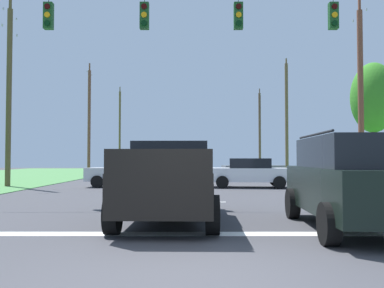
# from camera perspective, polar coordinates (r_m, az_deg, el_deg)

# --- Properties ---
(ground_plane) EXTENTS (120.00, 120.00, 0.00)m
(ground_plane) POSITION_cam_1_polar(r_m,az_deg,el_deg) (5.61, -0.49, -17.84)
(ground_plane) COLOR #3D3D42
(stop_bar_stripe) EXTENTS (15.17, 0.45, 0.01)m
(stop_bar_stripe) POSITION_cam_1_polar(r_m,az_deg,el_deg) (8.44, -0.23, -12.41)
(stop_bar_stripe) COLOR white
(stop_bar_stripe) RESTS_ON ground
(lane_dash_0) EXTENTS (2.50, 0.15, 0.01)m
(lane_dash_0) POSITION_cam_1_polar(r_m,az_deg,el_deg) (14.38, -0.03, -8.09)
(lane_dash_0) COLOR white
(lane_dash_0) RESTS_ON ground
(lane_dash_1) EXTENTS (2.50, 0.15, 0.01)m
(lane_dash_1) POSITION_cam_1_polar(r_m,az_deg,el_deg) (21.86, 0.07, -6.00)
(lane_dash_1) COLOR white
(lane_dash_1) RESTS_ON ground
(lane_dash_2) EXTENTS (2.50, 0.15, 0.01)m
(lane_dash_2) POSITION_cam_1_polar(r_m,az_deg,el_deg) (29.79, 0.12, -4.93)
(lane_dash_2) COLOR white
(lane_dash_2) RESTS_ON ground
(lane_dash_3) EXTENTS (2.50, 0.15, 0.01)m
(lane_dash_3) POSITION_cam_1_polar(r_m,az_deg,el_deg) (34.62, 0.13, -4.52)
(lane_dash_3) COLOR white
(lane_dash_3) RESTS_ON ground
(lane_dash_4) EXTENTS (2.50, 0.15, 0.01)m
(lane_dash_4) POSITION_cam_1_polar(r_m,az_deg,el_deg) (41.53, 0.15, -4.10)
(lane_dash_4) COLOR white
(lane_dash_4) RESTS_ON ground
(overhead_signal_span) EXTENTS (18.22, 0.31, 7.95)m
(overhead_signal_span) POSITION_cam_1_polar(r_m,az_deg,el_deg) (14.68, 0.24, 9.54)
(overhead_signal_span) COLOR brown
(overhead_signal_span) RESTS_ON ground
(pickup_truck) EXTENTS (2.38, 5.44, 1.95)m
(pickup_truck) POSITION_cam_1_polar(r_m,az_deg,el_deg) (10.16, -2.87, -5.17)
(pickup_truck) COLOR black
(pickup_truck) RESTS_ON ground
(suv_black) EXTENTS (2.41, 4.89, 2.05)m
(suv_black) POSITION_cam_1_polar(r_m,az_deg,el_deg) (9.41, 21.88, -4.71)
(suv_black) COLOR black
(suv_black) RESTS_ON ground
(distant_car_crossing_white) EXTENTS (4.46, 2.35, 1.52)m
(distant_car_crossing_white) POSITION_cam_1_polar(r_m,az_deg,el_deg) (21.65, 8.33, -3.93)
(distant_car_crossing_white) COLOR silver
(distant_car_crossing_white) RESTS_ON ground
(distant_car_oncoming) EXTENTS (4.43, 2.29, 1.52)m
(distant_car_oncoming) POSITION_cam_1_polar(r_m,az_deg,el_deg) (22.13, -8.61, -3.89)
(distant_car_oncoming) COLOR silver
(distant_car_oncoming) RESTS_ON ground
(distant_car_far_parked) EXTENTS (4.45, 2.34, 1.52)m
(distant_car_far_parked) POSITION_cam_1_polar(r_m,az_deg,el_deg) (29.89, 8.72, -3.39)
(distant_car_far_parked) COLOR slate
(distant_car_far_parked) RESTS_ON ground
(utility_pole_mid_right) EXTENTS (0.30, 1.86, 10.32)m
(utility_pole_mid_right) POSITION_cam_1_polar(r_m,az_deg,el_deg) (24.09, 22.71, 6.37)
(utility_pole_mid_right) COLOR brown
(utility_pole_mid_right) RESTS_ON ground
(utility_pole_far_right) EXTENTS (0.30, 1.52, 11.19)m
(utility_pole_far_right) POSITION_cam_1_polar(r_m,az_deg,el_deg) (40.45, 13.31, 3.66)
(utility_pole_far_right) COLOR brown
(utility_pole_far_right) RESTS_ON ground
(utility_pole_near_left) EXTENTS (0.33, 1.74, 11.21)m
(utility_pole_near_left) POSITION_cam_1_polar(r_m,az_deg,el_deg) (57.35, 9.68, 1.92)
(utility_pole_near_left) COLOR brown
(utility_pole_near_left) RESTS_ON ground
(utility_pole_far_left) EXTENTS (0.28, 1.86, 10.26)m
(utility_pole_far_left) POSITION_cam_1_polar(r_m,az_deg,el_deg) (24.35, -23.92, 6.70)
(utility_pole_far_left) COLOR brown
(utility_pole_far_left) RESTS_ON ground
(utility_pole_distant_right) EXTENTS (0.29, 1.82, 10.65)m
(utility_pole_distant_right) POSITION_cam_1_polar(r_m,az_deg,el_deg) (40.30, -13.91, 3.23)
(utility_pole_distant_right) COLOR brown
(utility_pole_distant_right) RESTS_ON ground
(utility_pole_distant_left) EXTENTS (0.28, 1.87, 11.66)m
(utility_pole_distant_left) POSITION_cam_1_polar(r_m,az_deg,el_deg) (58.68, -9.79, 2.23)
(utility_pole_distant_left) COLOR brown
(utility_pole_distant_left) RESTS_ON ground
(tree_roadside_right) EXTENTS (2.82, 2.82, 7.65)m
(tree_roadside_right) POSITION_cam_1_polar(r_m,az_deg,el_deg) (28.68, 24.22, 5.83)
(tree_roadside_right) COLOR brown
(tree_roadside_right) RESTS_ON ground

